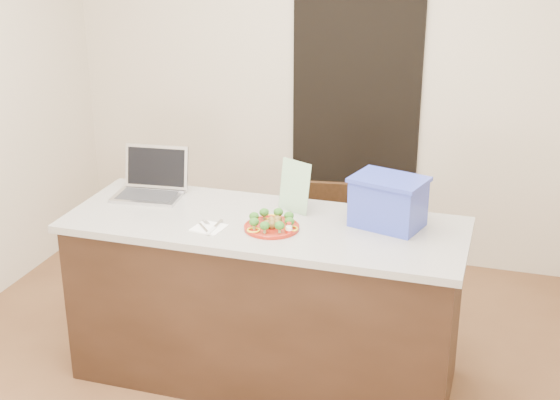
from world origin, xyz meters
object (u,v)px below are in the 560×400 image
(island, at_px, (265,301))
(napkin, at_px, (209,228))
(yogurt_bottle, at_px, (289,230))
(blue_box, at_px, (388,202))
(plate, at_px, (272,227))
(chair, at_px, (333,246))
(laptop, at_px, (152,182))

(island, relative_size, napkin, 13.73)
(yogurt_bottle, relative_size, blue_box, 0.17)
(napkin, bearing_deg, yogurt_bottle, 4.60)
(plate, xyz_separation_m, napkin, (-0.30, -0.09, -0.01))
(blue_box, relative_size, chair, 0.47)
(blue_box, bearing_deg, chair, 140.30)
(plate, xyz_separation_m, blue_box, (0.54, 0.21, 0.12))
(napkin, xyz_separation_m, laptop, (-0.49, 0.37, 0.07))
(napkin, relative_size, laptop, 0.38)
(napkin, distance_m, chair, 1.08)
(blue_box, xyz_separation_m, chair, (-0.41, 0.59, -0.56))
(blue_box, bearing_deg, island, -152.12)
(chair, bearing_deg, island, -114.42)
(chair, bearing_deg, plate, -108.46)
(plate, height_order, chair, plate)
(island, xyz_separation_m, chair, (0.20, 0.73, 0.03))
(napkin, relative_size, blue_box, 0.36)
(island, height_order, napkin, napkin)
(plate, height_order, napkin, plate)
(island, height_order, chair, island)
(plate, relative_size, laptop, 0.71)
(island, distance_m, napkin, 0.54)
(island, bearing_deg, chair, 74.62)
(napkin, distance_m, blue_box, 0.91)
(napkin, xyz_separation_m, blue_box, (0.85, 0.30, 0.13))
(napkin, bearing_deg, blue_box, 19.60)
(plate, distance_m, napkin, 0.32)
(plate, bearing_deg, chair, 80.59)
(island, height_order, laptop, laptop)
(island, height_order, yogurt_bottle, yogurt_bottle)
(plate, relative_size, blue_box, 0.68)
(island, distance_m, plate, 0.48)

